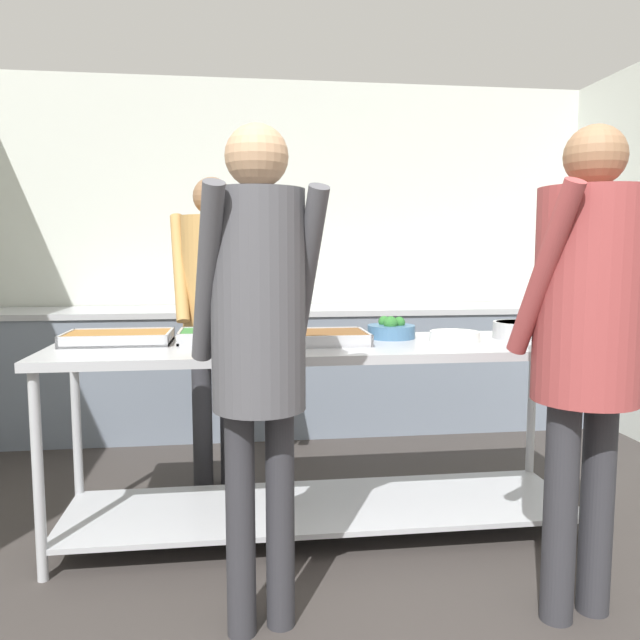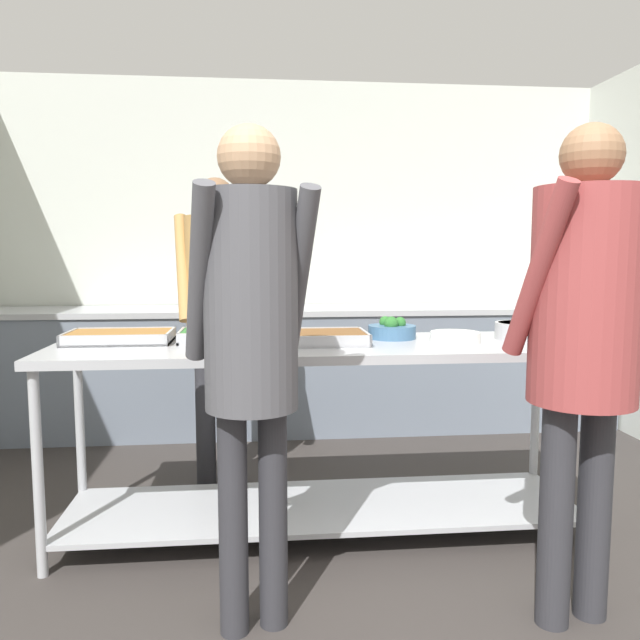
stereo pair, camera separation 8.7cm
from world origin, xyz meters
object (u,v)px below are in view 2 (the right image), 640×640
Objects in this scene: serving_tray_roast at (324,338)px; plate_stack at (455,337)px; broccoli_bowl at (392,330)px; water_bottle at (190,292)px; serving_tray_greens at (226,336)px; cook_behind_counter at (217,297)px; guest_serving_left at (584,322)px; serving_tray_vegetables at (120,337)px; guest_serving_right at (251,322)px; sauce_pan at (522,330)px.

plate_stack is (0.63, -0.03, -0.00)m from serving_tray_roast.
water_bottle is (-1.15, 1.64, 0.09)m from broccoli_bowl.
serving_tray_greens is 0.81m from broccoli_bowl.
serving_tray_greens is 0.47m from serving_tray_roast.
cook_behind_counter is 1.14m from water_bottle.
guest_serving_left is 6.82× the size of water_bottle.
water_bottle is at bearing 128.50° from plate_stack.
serving_tray_vegetables is at bearing -178.68° from serving_tray_greens.
serving_tray_vegetables is 1.09m from guest_serving_right.
sauce_pan is 1.64m from cook_behind_counter.
serving_tray_greens is 1.68m from water_bottle.
water_bottle reaches higher than broccoli_bowl.
guest_serving_right reaches higher than plate_stack.
sauce_pan is 2.48m from water_bottle.
guest_serving_left is at bearing -45.66° from serving_tray_roast.
cook_behind_counter reaches higher than serving_tray_vegetables.
guest_serving_left is at bearing -47.85° from cook_behind_counter.
serving_tray_greens is 1.60m from guest_serving_left.
serving_tray_vegetables is 0.70m from cook_behind_counter.
serving_tray_greens is at bearing 176.53° from sauce_pan.
plate_stack is 0.14× the size of guest_serving_right.
serving_tray_roast is 1.94m from water_bottle.
serving_tray_greens is 0.56m from cook_behind_counter.
guest_serving_left is 1.01× the size of guest_serving_right.
broccoli_bowl is 1.04m from cook_behind_counter.
water_bottle reaches higher than serving_tray_greens.
serving_tray_greens is (0.50, 0.01, -0.00)m from serving_tray_vegetables.
water_bottle is at bearing 103.50° from cook_behind_counter.
serving_tray_roast is 0.63m from plate_stack.
water_bottle is (-0.34, 1.64, 0.11)m from serving_tray_greens.
sauce_pan is at bearing -3.47° from serving_tray_greens.
cook_behind_counter reaches higher than broccoli_bowl.
cook_behind_counter is (-1.51, 0.62, 0.13)m from sauce_pan.
water_bottle is (-0.27, 1.11, -0.04)m from cook_behind_counter.
broccoli_bowl is at bearing 52.70° from guest_serving_right.
serving_tray_greens is at bearing -179.96° from broccoli_bowl.
sauce_pan is at bearing 79.39° from guest_serving_left.
serving_tray_vegetables is at bearing 151.86° from guest_serving_left.
guest_serving_left is 3.06m from water_bottle.
cook_behind_counter is (-1.35, 1.49, -0.01)m from guest_serving_left.
guest_serving_right is (-0.68, -0.90, 0.15)m from broccoli_bowl.
cook_behind_counter is at bearing 98.05° from guest_serving_right.
guest_serving_right is at bearing -127.30° from broccoli_bowl.
guest_serving_left reaches higher than guest_serving_right.
serving_tray_vegetables is 0.50m from serving_tray_greens.
guest_serving_right is at bearing -141.96° from plate_stack.
water_bottle is at bearing 100.46° from guest_serving_right.
guest_serving_right is (-1.15, 0.06, 0.01)m from guest_serving_left.
guest_serving_right is at bearing -113.06° from serving_tray_roast.
cook_behind_counter is (-0.53, 0.65, 0.15)m from serving_tray_roast.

